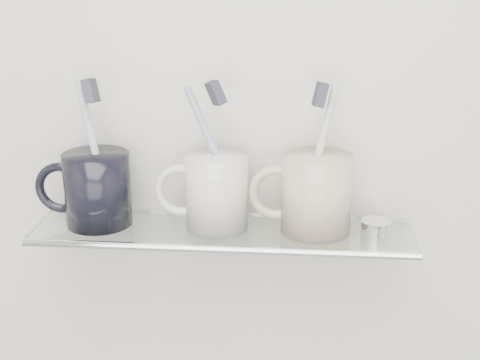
# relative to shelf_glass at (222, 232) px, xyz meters

# --- Properties ---
(wall_back) EXTENTS (2.50, 0.00, 2.50)m
(wall_back) POSITION_rel_shelf_glass_xyz_m (0.00, 0.06, 0.15)
(wall_back) COLOR beige
(wall_back) RESTS_ON ground
(shelf_glass) EXTENTS (0.50, 0.12, 0.01)m
(shelf_glass) POSITION_rel_shelf_glass_xyz_m (0.00, 0.00, 0.00)
(shelf_glass) COLOR silver
(shelf_glass) RESTS_ON wall_back
(shelf_rail) EXTENTS (0.50, 0.01, 0.01)m
(shelf_rail) POSITION_rel_shelf_glass_xyz_m (0.00, -0.06, 0.00)
(shelf_rail) COLOR silver
(shelf_rail) RESTS_ON shelf_glass
(bracket_left) EXTENTS (0.02, 0.03, 0.02)m
(bracket_left) POSITION_rel_shelf_glass_xyz_m (-0.21, 0.05, -0.01)
(bracket_left) COLOR silver
(bracket_left) RESTS_ON wall_back
(bracket_right) EXTENTS (0.02, 0.03, 0.02)m
(bracket_right) POSITION_rel_shelf_glass_xyz_m (0.21, 0.05, -0.01)
(bracket_right) COLOR silver
(bracket_right) RESTS_ON wall_back
(mug_left) EXTENTS (0.11, 0.11, 0.10)m
(mug_left) POSITION_rel_shelf_glass_xyz_m (-0.17, 0.00, 0.05)
(mug_left) COLOR black
(mug_left) RESTS_ON shelf_glass
(mug_left_handle) EXTENTS (0.07, 0.01, 0.07)m
(mug_left_handle) POSITION_rel_shelf_glass_xyz_m (-0.22, 0.00, 0.05)
(mug_left_handle) COLOR black
(mug_left_handle) RESTS_ON mug_left
(toothbrush_left) EXTENTS (0.05, 0.05, 0.19)m
(toothbrush_left) POSITION_rel_shelf_glass_xyz_m (-0.17, 0.00, 0.10)
(toothbrush_left) COLOR #A6ABB8
(toothbrush_left) RESTS_ON mug_left
(bristles_left) EXTENTS (0.02, 0.03, 0.04)m
(bristles_left) POSITION_rel_shelf_glass_xyz_m (-0.17, 0.00, 0.19)
(bristles_left) COLOR #30313D
(bristles_left) RESTS_ON toothbrush_left
(mug_center) EXTENTS (0.10, 0.10, 0.10)m
(mug_center) POSITION_rel_shelf_glass_xyz_m (-0.01, 0.00, 0.05)
(mug_center) COLOR silver
(mug_center) RESTS_ON shelf_glass
(mug_center_handle) EXTENTS (0.07, 0.01, 0.07)m
(mug_center_handle) POSITION_rel_shelf_glass_xyz_m (-0.05, 0.00, 0.05)
(mug_center_handle) COLOR silver
(mug_center_handle) RESTS_ON mug_center
(toothbrush_center) EXTENTS (0.08, 0.02, 0.18)m
(toothbrush_center) POSITION_rel_shelf_glass_xyz_m (-0.01, 0.00, 0.10)
(toothbrush_center) COLOR #868EAD
(toothbrush_center) RESTS_ON mug_center
(bristles_center) EXTENTS (0.03, 0.03, 0.04)m
(bristles_center) POSITION_rel_shelf_glass_xyz_m (-0.01, 0.00, 0.19)
(bristles_center) COLOR #30313D
(bristles_center) RESTS_ON toothbrush_center
(mug_right) EXTENTS (0.12, 0.12, 0.10)m
(mug_right) POSITION_rel_shelf_glass_xyz_m (0.12, 0.00, 0.06)
(mug_right) COLOR beige
(mug_right) RESTS_ON shelf_glass
(mug_right_handle) EXTENTS (0.07, 0.01, 0.07)m
(mug_right_handle) POSITION_rel_shelf_glass_xyz_m (0.07, 0.00, 0.06)
(mug_right_handle) COLOR beige
(mug_right_handle) RESTS_ON mug_right
(toothbrush_right) EXTENTS (0.05, 0.04, 0.19)m
(toothbrush_right) POSITION_rel_shelf_glass_xyz_m (0.12, 0.00, 0.10)
(toothbrush_right) COLOR silver
(toothbrush_right) RESTS_ON mug_right
(bristles_right) EXTENTS (0.02, 0.03, 0.03)m
(bristles_right) POSITION_rel_shelf_glass_xyz_m (0.12, 0.00, 0.19)
(bristles_right) COLOR #30313D
(bristles_right) RESTS_ON toothbrush_right
(chrome_cap) EXTENTS (0.04, 0.04, 0.02)m
(chrome_cap) POSITION_rel_shelf_glass_xyz_m (0.20, 0.00, 0.01)
(chrome_cap) COLOR silver
(chrome_cap) RESTS_ON shelf_glass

